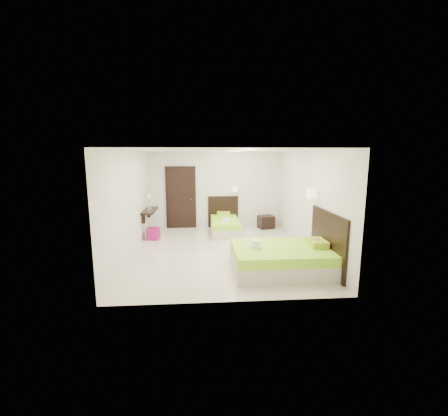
{
  "coord_description": "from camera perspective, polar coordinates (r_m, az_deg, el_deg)",
  "views": [
    {
      "loc": [
        -0.48,
        -7.51,
        2.48
      ],
      "look_at": [
        0.1,
        0.3,
        1.1
      ],
      "focal_mm": 24.0,
      "sensor_mm": 36.0,
      "label": 1
    }
  ],
  "objects": [
    {
      "name": "floor",
      "position": [
        7.92,
        -0.57,
        -8.25
      ],
      "size": [
        5.5,
        5.5,
        0.0
      ],
      "primitive_type": "plane",
      "color": "beige",
      "rests_on": "ground"
    },
    {
      "name": "bed_double",
      "position": [
        6.69,
        11.43,
        -9.2
      ],
      "size": [
        2.08,
        1.77,
        1.71
      ],
      "color": "beige",
      "rests_on": "ground"
    },
    {
      "name": "ottoman",
      "position": [
        9.22,
        -13.3,
        -4.76
      ],
      "size": [
        0.37,
        0.37,
        0.35
      ],
      "primitive_type": "cube",
      "rotation": [
        0.0,
        0.0,
        -0.08
      ],
      "color": "#8E1257",
      "rests_on": "ground"
    },
    {
      "name": "door",
      "position": [
        10.33,
        -8.2,
        1.94
      ],
      "size": [
        1.02,
        0.15,
        2.14
      ],
      "color": "black",
      "rests_on": "ground"
    },
    {
      "name": "console_shelf",
      "position": [
        9.4,
        -14.01,
        -0.5
      ],
      "size": [
        0.35,
        1.2,
        0.78
      ],
      "color": "black",
      "rests_on": "ground"
    },
    {
      "name": "nightstand",
      "position": [
        10.41,
        8.0,
        -2.65
      ],
      "size": [
        0.57,
        0.53,
        0.44
      ],
      "primitive_type": "cube",
      "rotation": [
        0.0,
        0.0,
        0.2
      ],
      "color": "black",
      "rests_on": "ground"
    },
    {
      "name": "bed_single",
      "position": [
        9.75,
        0.16,
        -3.15
      ],
      "size": [
        1.05,
        1.74,
        1.44
      ],
      "color": "beige",
      "rests_on": "ground"
    }
  ]
}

